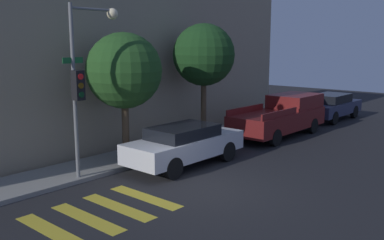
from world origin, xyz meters
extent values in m
plane|color=black|center=(0.00, 0.00, 0.00)|extent=(60.00, 60.00, 0.00)
cube|color=gray|center=(0.00, 4.23, 0.07)|extent=(26.00, 2.06, 0.14)
cube|color=gray|center=(0.00, 8.66, 3.58)|extent=(26.00, 6.00, 7.16)
cube|color=gold|center=(-4.54, 0.80, 0.00)|extent=(0.45, 2.60, 0.00)
cube|color=gold|center=(-3.56, 0.80, 0.00)|extent=(0.45, 2.60, 0.00)
cube|color=gold|center=(-2.58, 0.80, 0.00)|extent=(0.45, 2.60, 0.00)
cube|color=gold|center=(-1.60, 0.80, 0.00)|extent=(0.45, 2.60, 0.00)
cylinder|color=slate|center=(-2.00, 3.45, 2.74)|extent=(0.12, 0.12, 5.48)
cube|color=black|center=(-2.00, 3.24, 3.05)|extent=(0.30, 0.30, 0.90)
cylinder|color=red|center=(-2.00, 3.08, 3.32)|extent=(0.18, 0.02, 0.18)
cylinder|color=#593D0A|center=(-2.00, 3.08, 3.05)|extent=(0.18, 0.02, 0.18)
cylinder|color=#0C3819|center=(-2.00, 3.08, 2.78)|extent=(0.18, 0.02, 0.18)
cube|color=#19662D|center=(-2.00, 3.45, 3.79)|extent=(0.70, 0.02, 0.18)
cylinder|color=slate|center=(-1.22, 3.45, 5.33)|extent=(1.55, 0.08, 0.08)
sphere|color=#F9E5B2|center=(-0.45, 3.45, 5.23)|extent=(0.36, 0.36, 0.36)
cube|color=silver|center=(1.54, 2.10, 0.71)|extent=(4.68, 1.75, 0.67)
cube|color=black|center=(1.42, 2.10, 1.25)|extent=(2.43, 1.54, 0.41)
cylinder|color=black|center=(2.99, 2.89, 0.37)|extent=(0.74, 0.22, 0.74)
cylinder|color=black|center=(2.99, 1.31, 0.37)|extent=(0.74, 0.22, 0.74)
cylinder|color=black|center=(0.09, 2.89, 0.37)|extent=(0.74, 0.22, 0.74)
cylinder|color=black|center=(0.09, 1.31, 0.37)|extent=(0.74, 0.22, 0.74)
cube|color=maroon|center=(8.00, 2.10, 0.78)|extent=(5.71, 1.99, 0.83)
cube|color=maroon|center=(9.57, 2.10, 1.53)|extent=(2.57, 1.83, 0.65)
cube|color=maroon|center=(6.58, 2.97, 1.34)|extent=(2.86, 0.08, 0.28)
cube|color=maroon|center=(6.58, 1.23, 1.34)|extent=(2.86, 0.08, 0.28)
cylinder|color=black|center=(9.77, 3.00, 0.37)|extent=(0.74, 0.22, 0.74)
cylinder|color=black|center=(9.77, 1.20, 0.37)|extent=(0.74, 0.22, 0.74)
cylinder|color=black|center=(6.23, 3.00, 0.37)|extent=(0.74, 0.22, 0.74)
cylinder|color=black|center=(6.23, 1.20, 0.37)|extent=(0.74, 0.22, 0.74)
cube|color=#2D3351|center=(13.98, 2.10, 0.69)|extent=(4.65, 1.74, 0.64)
cube|color=black|center=(13.86, 2.10, 1.24)|extent=(2.42, 1.53, 0.48)
cylinder|color=black|center=(15.42, 2.88, 0.37)|extent=(0.74, 0.22, 0.74)
cylinder|color=black|center=(15.42, 1.32, 0.37)|extent=(0.74, 0.22, 0.74)
cylinder|color=black|center=(12.54, 2.88, 0.37)|extent=(0.74, 0.22, 0.74)
cylinder|color=black|center=(12.54, 1.32, 0.37)|extent=(0.74, 0.22, 0.74)
cylinder|color=brown|center=(0.44, 4.01, 1.17)|extent=(0.26, 0.26, 2.33)
sphere|color=#234C1E|center=(0.44, 4.01, 3.35)|extent=(2.70, 2.70, 2.70)
cylinder|color=brown|center=(4.86, 4.01, 1.41)|extent=(0.24, 0.24, 2.82)
sphere|color=#193D19|center=(4.86, 4.01, 3.82)|extent=(2.67, 2.67, 2.67)
camera|label=1|loc=(-9.39, -7.78, 4.28)|focal=40.00mm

